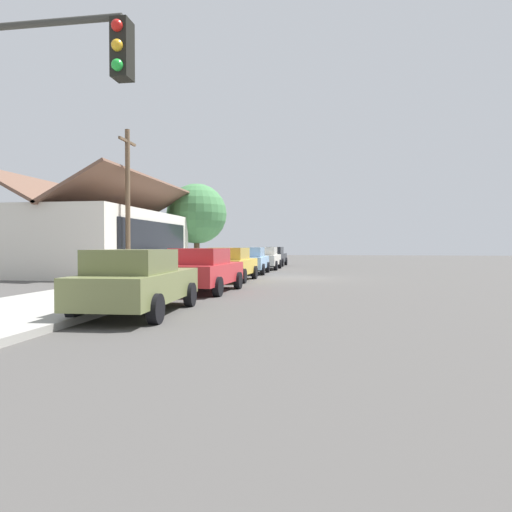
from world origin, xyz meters
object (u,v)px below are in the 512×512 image
at_px(car_mustard, 231,264).
at_px(shade_tree, 197,214).
at_px(car_ivory, 265,258).
at_px(traffic_light_main, 20,118).
at_px(car_charcoal, 273,256).
at_px(fire_hydrant_red, 220,267).
at_px(car_skyblue, 250,260).
at_px(utility_pole_wooden, 128,201).
at_px(car_cherry, 203,270).
at_px(car_olive, 138,281).

height_order(car_mustard, shade_tree, shade_tree).
distance_m(car_mustard, car_ivory, 10.92).
distance_m(car_mustard, traffic_light_main, 15.75).
distance_m(car_charcoal, traffic_light_main, 32.38).
bearing_deg(shade_tree, fire_hydrant_red, -156.49).
bearing_deg(car_ivory, shade_tree, 67.57).
xyz_separation_m(car_skyblue, car_ivory, (5.27, -0.16, 0.00)).
distance_m(car_skyblue, utility_pole_wooden, 8.14).
bearing_deg(car_mustard, car_cherry, -177.46).
xyz_separation_m(car_cherry, car_ivory, (16.32, 0.04, 0.00)).
relative_size(traffic_light_main, utility_pole_wooden, 0.69).
relative_size(car_skyblue, car_charcoal, 0.98).
bearing_deg(fire_hydrant_red, traffic_light_main, -175.02).
distance_m(car_mustard, car_skyblue, 5.65).
bearing_deg(utility_pole_wooden, fire_hydrant_red, -51.53).
relative_size(car_cherry, car_ivory, 0.97).
bearing_deg(traffic_light_main, utility_pole_wooden, 19.64).
bearing_deg(shade_tree, car_charcoal, -57.43).
bearing_deg(car_skyblue, traffic_light_main, 179.37).
distance_m(traffic_light_main, utility_pole_wooden, 16.84).
xyz_separation_m(car_olive, car_ivory, (21.75, -0.09, 0.00)).
xyz_separation_m(car_cherry, utility_pole_wooden, (5.74, 5.52, 3.11)).
bearing_deg(car_ivory, fire_hydrant_red, 168.18).
xyz_separation_m(car_mustard, car_ivory, (10.92, -0.10, 0.00)).
relative_size(car_mustard, shade_tree, 0.70).
relative_size(car_cherry, fire_hydrant_red, 6.40).
bearing_deg(car_mustard, traffic_light_main, -177.91).
bearing_deg(shade_tree, traffic_light_main, -168.44).
distance_m(car_mustard, shade_tree, 14.72).
bearing_deg(car_olive, fire_hydrant_red, 2.88).
distance_m(car_ivory, shade_tree, 6.98).
height_order(car_skyblue, car_charcoal, same).
xyz_separation_m(car_cherry, car_charcoal, (22.16, 0.17, 0.00)).
xyz_separation_m(car_charcoal, shade_tree, (-3.55, 5.56, 3.35)).
bearing_deg(traffic_light_main, car_cherry, 0.82).
xyz_separation_m(car_olive, car_mustard, (10.84, 0.01, -0.00)).
bearing_deg(shade_tree, car_olive, -166.90).
height_order(car_charcoal, fire_hydrant_red, car_charcoal).
bearing_deg(shade_tree, car_ivory, -111.88).
relative_size(utility_pole_wooden, fire_hydrant_red, 10.56).
bearing_deg(shade_tree, utility_pole_wooden, -179.06).
distance_m(car_charcoal, fire_hydrant_red, 13.31).
height_order(car_mustard, car_skyblue, same).
height_order(car_ivory, car_charcoal, same).
relative_size(car_charcoal, utility_pole_wooden, 0.60).
distance_m(car_olive, car_skyblue, 16.49).
xyz_separation_m(shade_tree, utility_pole_wooden, (-12.86, -0.21, -0.24)).
bearing_deg(car_charcoal, traffic_light_main, -178.57).
distance_m(car_cherry, car_ivory, 16.32).
distance_m(car_cherry, car_skyblue, 11.06).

